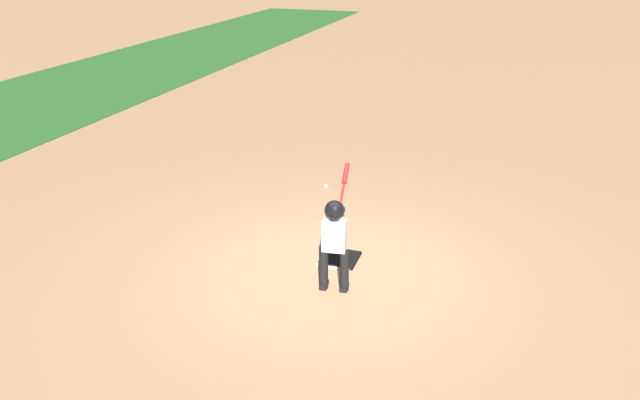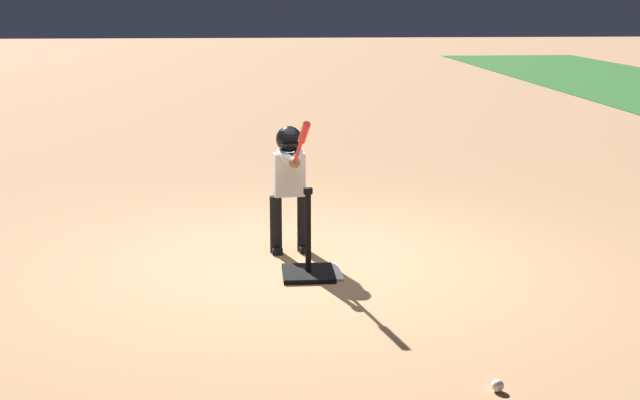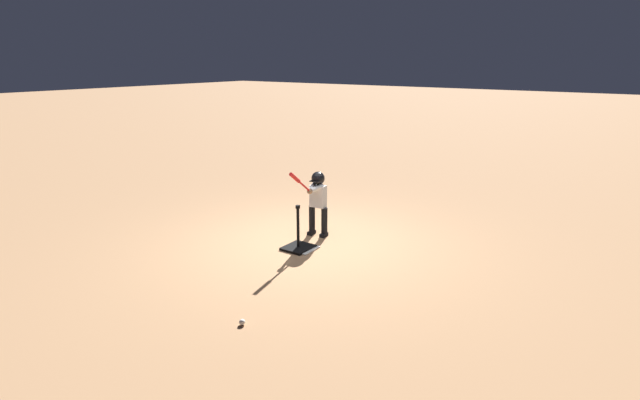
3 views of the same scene
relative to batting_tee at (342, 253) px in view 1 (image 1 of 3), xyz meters
The scene contains 5 objects.
ground_plane 0.32m from the batting_tee, behind, with size 90.00×90.00×0.00m, color #AD7F56.
home_plate 0.11m from the batting_tee, 124.83° to the left, with size 0.44×0.44×0.02m, color white.
batting_tee is the anchor object (origin of this frame).
batter_child 0.96m from the batting_tee, behind, with size 1.02×0.37×1.32m.
baseball 2.52m from the batting_tee, 22.55° to the left, with size 0.07×0.07×0.07m, color white.
Camera 1 is at (-6.66, -2.06, 3.96)m, focal length 35.00 mm.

